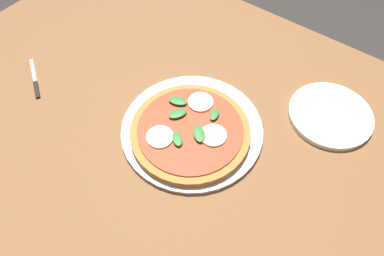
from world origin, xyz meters
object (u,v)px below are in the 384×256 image
(serving_tray, at_px, (192,129))
(plate_white, at_px, (330,115))
(dining_table, at_px, (164,149))
(knife, at_px, (35,83))
(pizza, at_px, (190,131))

(serving_tray, xyz_separation_m, plate_white, (0.25, 0.24, 0.00))
(dining_table, relative_size, serving_tray, 4.16)
(dining_table, distance_m, knife, 0.39)
(serving_tray, relative_size, knife, 2.50)
(serving_tray, bearing_deg, pizza, -66.04)
(pizza, distance_m, knife, 0.45)
(knife, bearing_deg, serving_tray, 16.89)
(serving_tray, xyz_separation_m, knife, (-0.43, -0.13, -0.00))
(pizza, xyz_separation_m, knife, (-0.44, -0.11, -0.02))
(pizza, relative_size, knife, 2.07)
(dining_table, relative_size, knife, 10.41)
(pizza, relative_size, plate_white, 1.37)
(serving_tray, height_order, pizza, pizza)
(dining_table, xyz_separation_m, serving_tray, (0.06, 0.05, 0.09))
(plate_white, bearing_deg, pizza, -133.24)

